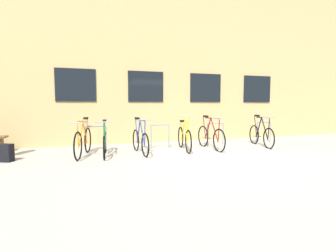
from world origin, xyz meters
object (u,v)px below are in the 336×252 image
(bicycle_black, at_px, (261,135))
(bicycle_orange, at_px, (83,141))
(backpack, at_px, (7,153))
(bicycle_yellow, at_px, (184,138))
(bicycle_blue, at_px, (140,140))
(bicycle_green, at_px, (105,143))
(bicycle_maroon, at_px, (211,137))

(bicycle_black, distance_m, bicycle_orange, 5.75)
(backpack, bearing_deg, bicycle_black, 23.37)
(bicycle_black, distance_m, bicycle_yellow, 2.77)
(bicycle_yellow, relative_size, backpack, 3.98)
(bicycle_yellow, distance_m, bicycle_blue, 1.41)
(bicycle_black, distance_m, bicycle_green, 5.18)
(bicycle_blue, relative_size, backpack, 3.77)
(bicycle_green, xyz_separation_m, backpack, (-2.36, -0.02, -0.14))
(bicycle_green, bearing_deg, bicycle_orange, 160.77)
(bicycle_maroon, height_order, bicycle_blue, bicycle_maroon)
(bicycle_blue, height_order, bicycle_orange, bicycle_orange)
(bicycle_orange, distance_m, bicycle_green, 0.60)
(bicycle_blue, height_order, backpack, bicycle_blue)
(bicycle_black, xyz_separation_m, bicycle_orange, (-5.74, 0.13, 0.02))
(bicycle_black, xyz_separation_m, bicycle_green, (-5.18, -0.07, -0.02))
(bicycle_black, bearing_deg, backpack, -179.34)
(bicycle_orange, relative_size, backpack, 4.11)
(bicycle_black, distance_m, backpack, 7.54)
(bicycle_blue, bearing_deg, bicycle_orange, 174.26)
(backpack, bearing_deg, bicycle_maroon, 23.81)
(bicycle_orange, bearing_deg, bicycle_black, -1.30)
(bicycle_blue, bearing_deg, bicycle_maroon, 1.21)
(backpack, bearing_deg, bicycle_yellow, 24.72)
(bicycle_black, xyz_separation_m, bicycle_yellow, (-2.77, 0.08, -0.00))
(bicycle_black, bearing_deg, bicycle_green, -179.27)
(bicycle_yellow, xyz_separation_m, backpack, (-4.76, -0.17, -0.17))
(bicycle_blue, distance_m, backpack, 3.36)
(bicycle_black, height_order, bicycle_orange, bicycle_black)
(bicycle_blue, height_order, bicycle_green, bicycle_blue)
(bicycle_black, xyz_separation_m, bicycle_maroon, (-1.90, 0.02, 0.01))
(bicycle_maroon, xyz_separation_m, backpack, (-5.64, -0.11, -0.17))
(bicycle_yellow, height_order, bicycle_blue, bicycle_yellow)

